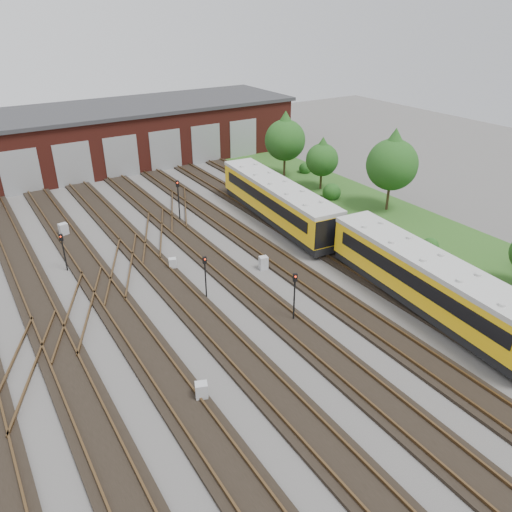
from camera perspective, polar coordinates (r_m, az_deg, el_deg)
ground at (r=27.28m, az=2.97°, el=-11.26°), size 120.00×120.00×0.00m
track_network at (r=27.52m, az=1.97°, el=-10.57°), size 30.40×70.00×0.33m
maintenance_shed at (r=60.23m, az=-19.85°, el=12.41°), size 51.00×12.50×6.35m
grass_verge at (r=45.04m, az=15.64°, el=4.05°), size 8.00×55.00×0.05m
metro_train at (r=31.65m, az=19.08°, el=-2.73°), size 4.08×47.57×3.18m
signal_mast_0 at (r=36.81m, az=-21.19°, el=0.93°), size 0.28×0.27×2.81m
signal_mast_1 at (r=31.10m, az=-5.82°, el=-1.88°), size 0.25×0.23×3.01m
signal_mast_2 at (r=42.76m, az=-8.87°, el=6.83°), size 0.32×0.30×3.65m
signal_mast_3 at (r=28.80m, az=4.43°, el=-4.06°), size 0.28×0.27×3.22m
relay_cabinet_1 at (r=42.94m, az=-21.13°, el=2.80°), size 0.74×0.66×1.09m
relay_cabinet_2 at (r=24.54m, az=-6.24°, el=-15.14°), size 0.72×0.66×0.97m
relay_cabinet_3 at (r=35.56m, az=-9.50°, el=-0.91°), size 0.62×0.56×0.87m
relay_cabinet_4 at (r=35.11m, az=0.85°, el=-0.80°), size 0.66×0.59×0.97m
tree_0 at (r=53.25m, az=3.35°, el=13.61°), size 4.24×4.24×7.02m
tree_1 at (r=50.16m, az=7.59°, el=11.27°), size 3.20×3.20×5.30m
tree_2 at (r=45.53m, az=15.37°, el=10.69°), size 4.48×4.48×7.42m
bush_0 at (r=39.71m, az=19.30°, el=1.32°), size 1.30×1.30×1.30m
bush_1 at (r=48.48m, az=8.66°, el=7.48°), size 1.74×1.74×1.74m
bush_2 at (r=55.90m, az=5.65°, el=10.12°), size 1.37×1.37×1.37m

